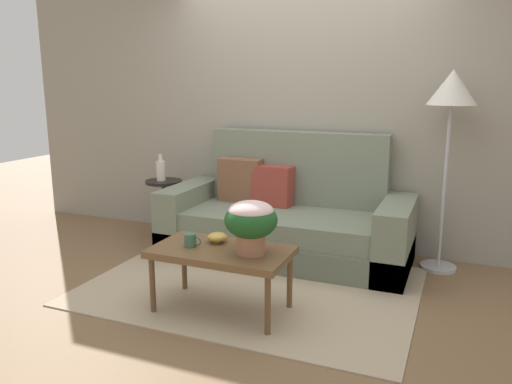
# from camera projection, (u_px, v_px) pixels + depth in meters

# --- Properties ---
(ground_plane) EXTENTS (14.00, 14.00, 0.00)m
(ground_plane) POSITION_uv_depth(u_px,v_px,m) (250.00, 288.00, 3.97)
(ground_plane) COLOR brown
(wall_back) EXTENTS (6.40, 0.12, 2.88)m
(wall_back) POSITION_uv_depth(u_px,v_px,m) (304.00, 97.00, 4.85)
(wall_back) COLOR gray
(wall_back) RESTS_ON ground
(area_rug) EXTENTS (2.52, 1.82, 0.01)m
(area_rug) POSITION_uv_depth(u_px,v_px,m) (252.00, 286.00, 4.00)
(area_rug) COLOR tan
(area_rug) RESTS_ON ground
(couch) EXTENTS (2.23, 0.92, 1.13)m
(couch) POSITION_uv_depth(u_px,v_px,m) (285.00, 221.00, 4.66)
(couch) COLOR #626B59
(couch) RESTS_ON ground
(coffee_table) EXTENTS (0.96, 0.53, 0.46)m
(coffee_table) POSITION_uv_depth(u_px,v_px,m) (221.00, 255.00, 3.50)
(coffee_table) COLOR brown
(coffee_table) RESTS_ON ground
(side_table) EXTENTS (0.37, 0.37, 0.60)m
(side_table) POSITION_uv_depth(u_px,v_px,m) (164.00, 198.00, 5.18)
(side_table) COLOR black
(side_table) RESTS_ON ground
(floor_lamp) EXTENTS (0.40, 0.40, 1.69)m
(floor_lamp) POSITION_uv_depth(u_px,v_px,m) (451.00, 101.00, 4.07)
(floor_lamp) COLOR #B2B2B7
(floor_lamp) RESTS_ON ground
(potted_plant) EXTENTS (0.36, 0.36, 0.36)m
(potted_plant) POSITION_uv_depth(u_px,v_px,m) (251.00, 220.00, 3.34)
(potted_plant) COLOR #A36B4C
(potted_plant) RESTS_ON coffee_table
(coffee_mug) EXTENTS (0.13, 0.08, 0.09)m
(coffee_mug) POSITION_uv_depth(u_px,v_px,m) (191.00, 240.00, 3.52)
(coffee_mug) COLOR #3D664C
(coffee_mug) RESTS_ON coffee_table
(snack_bowl) EXTENTS (0.15, 0.15, 0.07)m
(snack_bowl) POSITION_uv_depth(u_px,v_px,m) (217.00, 237.00, 3.62)
(snack_bowl) COLOR gold
(snack_bowl) RESTS_ON coffee_table
(table_vase) EXTENTS (0.09, 0.09, 0.27)m
(table_vase) POSITION_uv_depth(u_px,v_px,m) (161.00, 170.00, 5.11)
(table_vase) COLOR silver
(table_vase) RESTS_ON side_table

